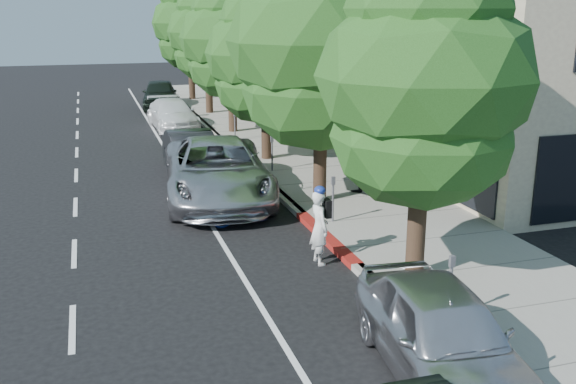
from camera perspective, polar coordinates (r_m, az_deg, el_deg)
name	(u,v)px	position (r m, az deg, el deg)	size (l,w,h in m)	color
ground	(341,254)	(15.71, 4.72, -5.54)	(120.00, 120.00, 0.00)	black
sidewalk	(318,169)	(23.61, 2.68, 2.05)	(4.60, 56.00, 0.15)	gray
curb	(257,174)	(22.94, -2.73, 1.64)	(0.30, 56.00, 0.15)	#9E998E
curb_red_segment	(326,238)	(16.56, 3.44, -4.09)	(0.32, 4.00, 0.15)	maroon
storefront_building	(384,53)	(35.06, 8.54, 12.12)	(10.00, 36.00, 7.00)	beige
street_tree_0	(425,81)	(13.29, 12.08, 9.59)	(4.47, 4.47, 7.09)	black
street_tree_1	(322,45)	(18.71, 3.01, 12.93)	(5.48, 5.48, 7.94)	black
street_tree_2	(266,55)	(24.45, -1.99, 12.04)	(4.59, 4.59, 6.76)	black
street_tree_3	(231,40)	(30.25, -5.10, 13.32)	(4.77, 4.77, 7.23)	black
street_tree_4	(207,34)	(36.13, -7.21, 13.78)	(4.38, 4.38, 7.20)	black
street_tree_5	(189,25)	(42.04, -8.75, 14.49)	(4.76, 4.76, 7.77)	black
cyclist	(319,228)	(14.86, 2.80, -3.17)	(0.64, 0.42, 1.76)	white
bicycle	(242,208)	(17.66, -4.10, -1.43)	(0.63, 1.82, 0.96)	navy
silver_suv	(217,171)	(19.96, -6.31, 1.90)	(3.08, 6.69, 1.86)	silver
dark_sedan	(192,153)	(23.32, -8.53, 3.42)	(1.59, 4.57, 1.50)	black
white_pickup	(172,114)	(32.50, -10.24, 6.81)	(2.00, 4.91, 1.43)	white
dark_suv_far	(160,94)	(39.58, -11.31, 8.54)	(1.98, 4.92, 1.68)	black
near_car_a	(442,334)	(10.71, 13.52, -12.14)	(1.84, 4.57, 1.56)	silver
pedestrian	(358,162)	(20.35, 6.28, 2.69)	(0.93, 0.72, 1.91)	black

